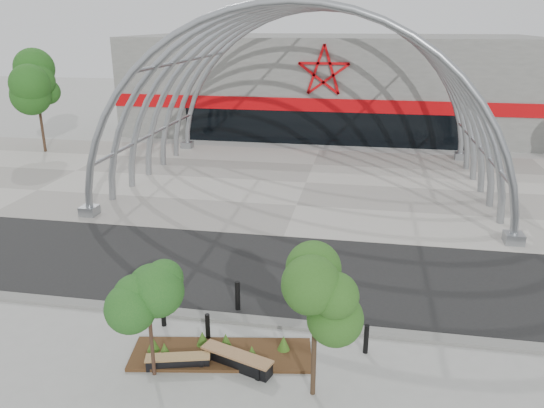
# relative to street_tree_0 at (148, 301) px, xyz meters

# --- Properties ---
(ground) EXTENTS (140.00, 140.00, 0.00)m
(ground) POSITION_rel_street_tree_0_xyz_m (1.98, 3.34, -2.30)
(ground) COLOR #999994
(ground) RESTS_ON ground
(road) EXTENTS (140.00, 7.00, 0.02)m
(road) POSITION_rel_street_tree_0_xyz_m (1.98, 6.84, -2.29)
(road) COLOR black
(road) RESTS_ON ground
(forecourt) EXTENTS (60.00, 17.00, 0.04)m
(forecourt) POSITION_rel_street_tree_0_xyz_m (1.98, 18.84, -2.28)
(forecourt) COLOR gray
(forecourt) RESTS_ON ground
(kerb) EXTENTS (60.00, 0.50, 0.12)m
(kerb) POSITION_rel_street_tree_0_xyz_m (1.98, 3.09, -2.24)
(kerb) COLOR slate
(kerb) RESTS_ON ground
(arena_building) EXTENTS (34.00, 15.24, 8.00)m
(arena_building) POSITION_rel_street_tree_0_xyz_m (1.98, 36.79, 1.69)
(arena_building) COLOR slate
(arena_building) RESTS_ON ground
(vault_canopy) EXTENTS (20.80, 15.80, 20.36)m
(vault_canopy) POSITION_rel_street_tree_0_xyz_m (1.98, 18.84, -2.29)
(vault_canopy) COLOR gray
(vault_canopy) RESTS_ON ground
(planting_bed) EXTENTS (5.42, 2.43, 0.55)m
(planting_bed) POSITION_rel_street_tree_0_xyz_m (1.53, 1.17, -2.17)
(planting_bed) COLOR #362413
(planting_bed) RESTS_ON ground
(street_tree_0) EXTENTS (1.41, 1.41, 3.20)m
(street_tree_0) POSITION_rel_street_tree_0_xyz_m (0.00, 0.00, 0.00)
(street_tree_0) COLOR #321D15
(street_tree_0) RESTS_ON ground
(street_tree_1) EXTENTS (1.65, 1.65, 3.89)m
(street_tree_1) POSITION_rel_street_tree_0_xyz_m (4.39, -0.02, 0.49)
(street_tree_1) COLOR #302215
(street_tree_1) RESTS_ON ground
(bench_0) EXTENTS (1.84, 0.84, 0.38)m
(bench_0) POSITION_rel_street_tree_0_xyz_m (0.55, 0.41, -2.12)
(bench_0) COLOR black
(bench_0) RESTS_ON ground
(bench_1) EXTENTS (2.20, 1.16, 0.45)m
(bench_1) POSITION_rel_street_tree_0_xyz_m (2.18, 0.71, -2.08)
(bench_1) COLOR black
(bench_1) RESTS_ON ground
(bollard_0) EXTENTS (0.16, 0.16, 0.97)m
(bollard_0) POSITION_rel_street_tree_0_xyz_m (-0.65, 2.41, -1.82)
(bollard_0) COLOR black
(bollard_0) RESTS_ON ground
(bollard_1) EXTENTS (0.15, 0.15, 0.91)m
(bollard_1) POSITION_rel_street_tree_0_xyz_m (0.99, 1.85, -1.85)
(bollard_1) COLOR black
(bollard_1) RESTS_ON ground
(bollard_2) EXTENTS (0.17, 0.17, 1.05)m
(bollard_2) POSITION_rel_street_tree_0_xyz_m (1.45, 3.78, -1.78)
(bollard_2) COLOR black
(bollard_2) RESTS_ON ground
(bollard_3) EXTENTS (0.16, 0.16, 0.98)m
(bollard_3) POSITION_rel_street_tree_0_xyz_m (4.66, 3.32, -1.81)
(bollard_3) COLOR black
(bollard_3) RESTS_ON ground
(bollard_4) EXTENTS (0.15, 0.15, 0.92)m
(bollard_4) POSITION_rel_street_tree_0_xyz_m (5.73, 2.06, -1.84)
(bollard_4) COLOR black
(bollard_4) RESTS_ON ground
(bg_tree_0) EXTENTS (3.00, 3.00, 6.45)m
(bg_tree_0) POSITION_rel_street_tree_0_xyz_m (-18.02, 23.34, 2.33)
(bg_tree_0) COLOR black
(bg_tree_0) RESTS_ON ground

